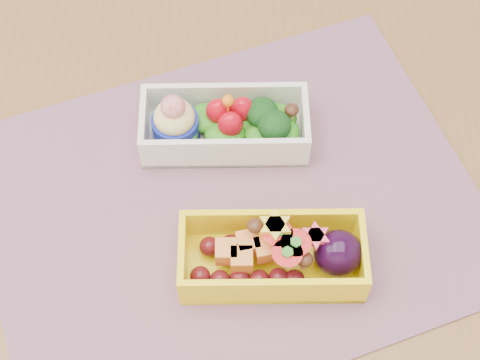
{
  "coord_description": "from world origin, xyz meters",
  "views": [
    {
      "loc": [
        0.05,
        -0.32,
        1.36
      ],
      "look_at": [
        0.06,
        0.02,
        0.79
      ],
      "focal_mm": 55.66,
      "sensor_mm": 36.0,
      "label": 1
    }
  ],
  "objects_px": {
    "bento_white": "(224,125)",
    "bento_yellow": "(276,256)",
    "table": "(187,268)",
    "placemat": "(232,206)"
  },
  "relations": [
    {
      "from": "table",
      "to": "bento_yellow",
      "type": "xyz_separation_m",
      "value": [
        0.09,
        -0.04,
        0.12
      ]
    },
    {
      "from": "bento_white",
      "to": "bento_yellow",
      "type": "xyz_separation_m",
      "value": [
        0.05,
        -0.14,
        0.0
      ]
    },
    {
      "from": "bento_white",
      "to": "placemat",
      "type": "bearing_deg",
      "value": -84.73
    },
    {
      "from": "bento_yellow",
      "to": "table",
      "type": "bearing_deg",
      "value": 152.34
    },
    {
      "from": "bento_white",
      "to": "table",
      "type": "bearing_deg",
      "value": -113.52
    },
    {
      "from": "table",
      "to": "bento_yellow",
      "type": "distance_m",
      "value": 0.16
    },
    {
      "from": "placemat",
      "to": "bento_yellow",
      "type": "distance_m",
      "value": 0.08
    },
    {
      "from": "bento_yellow",
      "to": "placemat",
      "type": "bearing_deg",
      "value": 121.3
    },
    {
      "from": "table",
      "to": "bento_white",
      "type": "xyz_separation_m",
      "value": [
        0.04,
        0.09,
        0.12
      ]
    },
    {
      "from": "placemat",
      "to": "bento_white",
      "type": "height_order",
      "value": "bento_white"
    }
  ]
}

